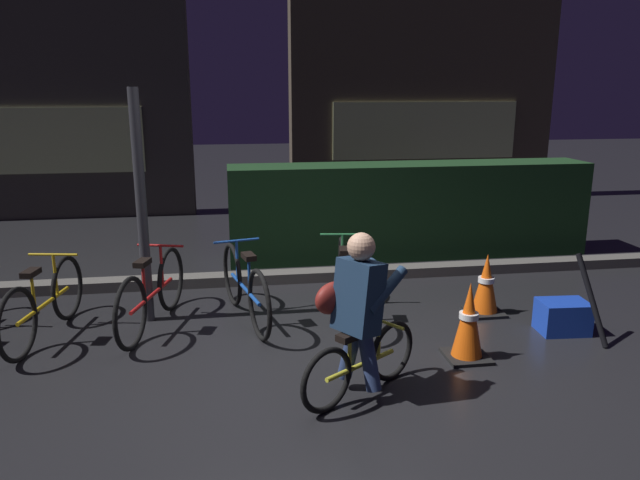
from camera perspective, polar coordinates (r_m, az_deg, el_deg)
name	(u,v)px	position (r m, az deg, el deg)	size (l,w,h in m)	color
ground_plane	(307,364)	(5.11, -1.22, -11.59)	(40.00, 40.00, 0.00)	black
sidewalk_curb	(283,277)	(7.12, -3.56, -3.48)	(12.00, 0.24, 0.12)	#56544F
hedge_row	(409,210)	(8.18, 8.45, 2.82)	(4.80, 0.70, 1.25)	#19381C
storefront_left	(29,106)	(11.53, -25.80, 11.37)	(5.35, 0.54, 3.86)	#383330
storefront_right	(423,93)	(12.37, 9.68, 13.51)	(5.25, 0.54, 4.23)	#42382D
street_post	(142,209)	(5.92, -16.52, 2.84)	(0.10, 0.10, 2.23)	#2D2D33
parked_bike_left_mid	(44,303)	(6.01, -24.62, -5.46)	(0.46, 1.56, 0.73)	black
parked_bike_center_left	(152,293)	(5.91, -15.57, -4.89)	(0.54, 1.58, 0.75)	black
parked_bike_center_right	(245,287)	(5.91, -7.11, -4.43)	(0.50, 1.61, 0.76)	black
parked_bike_right_mid	(344,282)	(5.98, 2.24, -3.98)	(0.46, 1.69, 0.78)	black
traffic_cone_near	(468,322)	(5.22, 13.85, -7.54)	(0.36, 0.36, 0.67)	black
traffic_cone_far	(486,285)	(6.28, 15.41, -4.12)	(0.36, 0.36, 0.63)	black
blue_crate	(563,317)	(6.09, 21.96, -6.75)	(0.44, 0.32, 0.30)	#193DB7
cyclist	(357,316)	(4.38, 3.49, -7.14)	(1.00, 0.71, 1.25)	black
closed_umbrella	(592,300)	(5.87, 24.31, -5.19)	(0.05, 0.05, 0.85)	black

